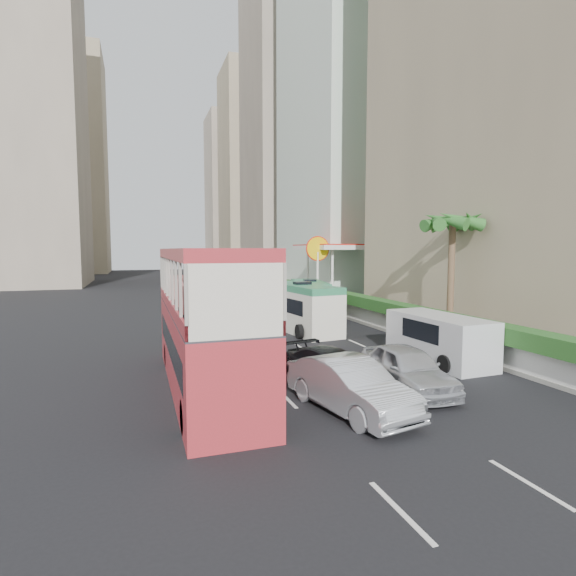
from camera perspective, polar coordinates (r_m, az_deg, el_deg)
name	(u,v)px	position (r m, az deg, el deg)	size (l,w,h in m)	color
ground_plane	(354,373)	(18.80, 8.39, -10.64)	(200.00, 200.00, 0.00)	black
double_decker_bus	(205,319)	(16.47, -10.48, -3.89)	(2.50, 11.00, 5.06)	#B82D34
car_silver_lane_a	(350,411)	(14.61, 7.85, -15.27)	(1.74, 4.98, 1.64)	silver
car_silver_lane_b	(407,390)	(16.99, 14.83, -12.46)	(1.90, 4.72, 1.61)	silver
car_black	(333,388)	(16.78, 5.68, -12.55)	(1.96, 4.81, 1.40)	black
van_asset	(261,312)	(36.00, -3.46, -3.11)	(2.11, 4.58, 1.27)	silver
minibus_near	(302,308)	(27.56, 1.82, -2.54)	(2.18, 6.54, 2.90)	silver
minibus_far	(310,299)	(33.36, 2.78, -1.43)	(2.01, 6.03, 2.67)	silver
panel_van_near	(439,339)	(21.32, 18.61, -6.10)	(2.09, 5.24, 2.09)	silver
panel_van_far	(280,293)	(42.41, -1.08, -0.59)	(1.91, 4.77, 1.91)	silver
sidewalk	(321,299)	(44.87, 4.16, -1.40)	(6.00, 120.00, 0.18)	#99968C
kerb_wall	(343,308)	(33.70, 7.01, -2.52)	(0.30, 44.00, 1.00)	silver
hedge	(343,297)	(33.60, 7.03, -1.09)	(1.10, 44.00, 0.70)	#2D6626
palm_tree	(451,280)	(25.80, 19.98, 0.96)	(0.36, 0.36, 6.40)	brown
shell_station	(339,273)	(43.23, 6.43, 1.88)	(6.50, 8.00, 5.50)	silver
tower_stripe	(363,48)	(61.45, 9.44, 27.83)	(16.00, 18.00, 58.00)	white
tower_mid	(295,132)	(81.13, 0.94, 19.18)	(16.00, 16.00, 50.00)	tan
tower_far_a	(255,172)	(102.73, -4.23, 14.43)	(14.00, 14.00, 44.00)	tan
tower_far_b	(234,193)	(123.66, -6.81, 11.85)	(14.00, 14.00, 40.00)	tan
tower_left_a	(9,93)	(75.80, -31.91, 20.27)	(18.00, 18.00, 52.00)	tan
tower_left_b	(65,164)	(108.50, -26.42, 13.96)	(16.00, 16.00, 46.00)	tan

